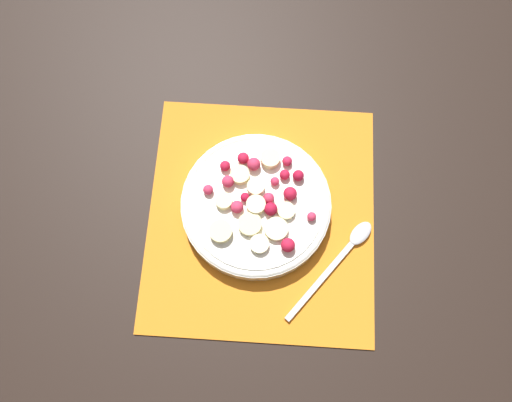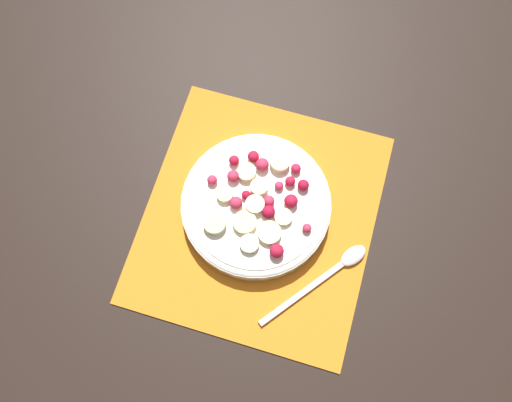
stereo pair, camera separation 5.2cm
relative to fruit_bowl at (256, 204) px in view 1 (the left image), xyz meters
name	(u,v)px [view 1 (the left image)]	position (x,y,z in m)	size (l,w,h in m)	color
ground_plane	(261,217)	(-0.01, -0.01, -0.03)	(3.00, 3.00, 0.00)	black
placemat	(261,216)	(-0.01, -0.01, -0.02)	(0.40, 0.36, 0.01)	orange
fruit_bowl	(256,204)	(0.00, 0.00, 0.00)	(0.24, 0.24, 0.05)	silver
spoon	(345,251)	(-0.06, -0.14, -0.02)	(0.17, 0.14, 0.01)	silver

